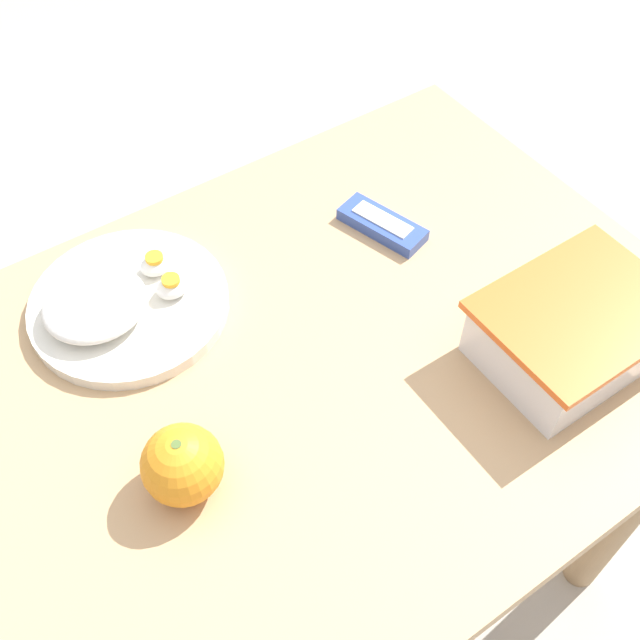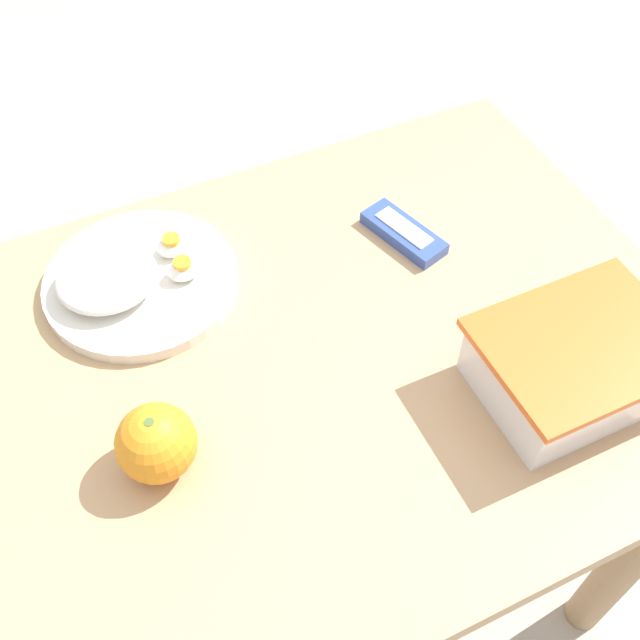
{
  "view_description": "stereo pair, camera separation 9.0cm",
  "coord_description": "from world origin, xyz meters",
  "views": [
    {
      "loc": [
        0.32,
        0.44,
        1.45
      ],
      "look_at": [
        0.0,
        -0.02,
        0.74
      ],
      "focal_mm": 42.0,
      "sensor_mm": 36.0,
      "label": 1
    },
    {
      "loc": [
        0.24,
        0.49,
        1.45
      ],
      "look_at": [
        0.0,
        -0.02,
        0.74
      ],
      "focal_mm": 42.0,
      "sensor_mm": 36.0,
      "label": 2
    }
  ],
  "objects": [
    {
      "name": "table",
      "position": [
        0.0,
        0.0,
        0.57
      ],
      "size": [
        0.91,
        0.71,
        0.71
      ],
      "color": "tan",
      "rests_on": "ground_plane"
    },
    {
      "name": "ground_plane",
      "position": [
        0.0,
        0.0,
        0.0
      ],
      "size": [
        10.0,
        10.0,
        0.0
      ],
      "primitive_type": "plane",
      "color": "#B2A899"
    },
    {
      "name": "food_container",
      "position": [
        -0.23,
        0.17,
        0.75
      ],
      "size": [
        0.22,
        0.17,
        0.09
      ],
      "color": "white",
      "rests_on": "table"
    },
    {
      "name": "orange_fruit",
      "position": [
        0.23,
        0.06,
        0.76
      ],
      "size": [
        0.09,
        0.09,
        0.09
      ],
      "color": "orange",
      "rests_on": "table"
    },
    {
      "name": "rice_plate",
      "position": [
        0.19,
        -0.19,
        0.73
      ],
      "size": [
        0.25,
        0.25,
        0.05
      ],
      "color": "silver",
      "rests_on": "table"
    },
    {
      "name": "candy_bar",
      "position": [
        -0.17,
        -0.13,
        0.72
      ],
      "size": [
        0.08,
        0.13,
        0.02
      ],
      "color": "#334C9E",
      "rests_on": "table"
    }
  ]
}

